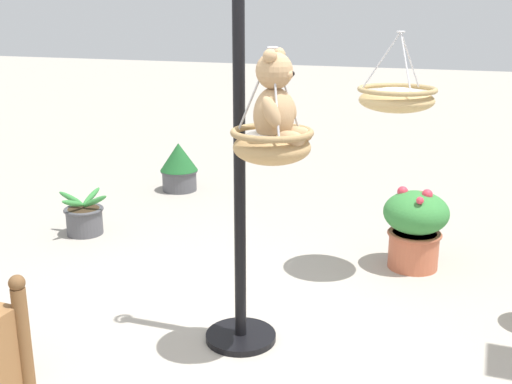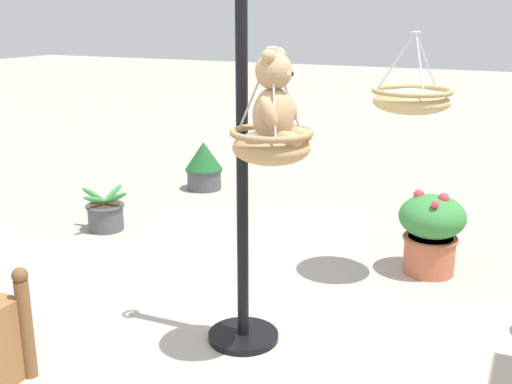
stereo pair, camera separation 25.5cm
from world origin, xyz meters
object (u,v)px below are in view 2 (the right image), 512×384
(hanging_basket_with_teddy, at_px, (271,144))
(potted_plant_small_succulent, at_px, (204,165))
(display_pole_central, at_px, (243,235))
(hanging_basket_left_high, at_px, (411,99))
(potted_plant_trailing_ivy, at_px, (105,214))
(teddy_bear, at_px, (276,104))
(potted_plant_tall_leafy, at_px, (431,230))

(hanging_basket_with_teddy, bearing_deg, potted_plant_small_succulent, -144.37)
(display_pole_central, xyz_separation_m, hanging_basket_left_high, (-1.30, 0.69, 0.69))
(potted_plant_trailing_ivy, bearing_deg, potted_plant_small_succulent, 175.06)
(display_pole_central, bearing_deg, teddy_bear, 61.27)
(hanging_basket_with_teddy, xyz_separation_m, potted_plant_trailing_ivy, (-1.44, -2.33, -1.14))
(teddy_bear, bearing_deg, hanging_basket_with_teddy, -90.00)
(hanging_basket_with_teddy, height_order, potted_plant_small_succulent, hanging_basket_with_teddy)
(potted_plant_tall_leafy, relative_size, potted_plant_small_succulent, 1.20)
(potted_plant_small_succulent, distance_m, potted_plant_trailing_ivy, 1.63)
(teddy_bear, bearing_deg, hanging_basket_left_high, 164.10)
(teddy_bear, distance_m, hanging_basket_left_high, 1.51)
(display_pole_central, distance_m, teddy_bear, 0.88)
(potted_plant_tall_leafy, bearing_deg, teddy_bear, -18.86)
(hanging_basket_left_high, relative_size, potted_plant_tall_leafy, 0.86)
(teddy_bear, relative_size, potted_plant_trailing_ivy, 0.97)
(hanging_basket_left_high, bearing_deg, hanging_basket_with_teddy, -16.76)
(potted_plant_trailing_ivy, bearing_deg, hanging_basket_with_teddy, 58.31)
(potted_plant_tall_leafy, bearing_deg, hanging_basket_left_high, -33.53)
(potted_plant_tall_leafy, distance_m, potted_plant_trailing_ivy, 2.95)
(hanging_basket_with_teddy, relative_size, potted_plant_small_succulent, 1.12)
(hanging_basket_left_high, xyz_separation_m, potted_plant_small_succulent, (-1.60, -2.62, -1.10))
(display_pole_central, height_order, potted_plant_tall_leafy, display_pole_central)
(display_pole_central, xyz_separation_m, teddy_bear, (0.15, 0.27, 0.82))
(teddy_bear, relative_size, potted_plant_tall_leafy, 0.75)
(hanging_basket_with_teddy, xyz_separation_m, potted_plant_small_succulent, (-3.05, -2.19, -1.01))
(potted_plant_tall_leafy, xyz_separation_m, potted_plant_small_succulent, (-1.34, -2.79, -0.07))
(display_pole_central, xyz_separation_m, potted_plant_tall_leafy, (-1.56, 0.86, -0.34))
(hanging_basket_with_teddy, height_order, hanging_basket_left_high, hanging_basket_left_high)
(teddy_bear, height_order, potted_plant_trailing_ivy, teddy_bear)
(teddy_bear, relative_size, hanging_basket_left_high, 0.88)
(display_pole_central, relative_size, hanging_basket_left_high, 4.01)
(hanging_basket_left_high, distance_m, potted_plant_small_succulent, 3.26)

